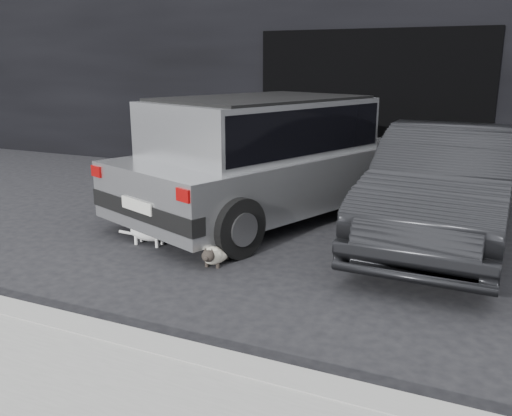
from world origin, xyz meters
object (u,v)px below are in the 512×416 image
at_px(second_car, 446,185).
at_px(cat_siamese, 216,254).
at_px(silver_hatchback, 267,152).
at_px(cat_white, 151,232).

xyz_separation_m(second_car, cat_siamese, (-2.06, -1.84, -0.56)).
bearing_deg(second_car, cat_siamese, -136.88).
xyz_separation_m(silver_hatchback, cat_siamese, (0.27, -1.99, -0.77)).
distance_m(silver_hatchback, cat_white, 2.02).
bearing_deg(cat_siamese, silver_hatchback, -89.03).
distance_m(second_car, cat_white, 3.47).
height_order(second_car, cat_siamese, second_car).
bearing_deg(silver_hatchback, cat_white, -91.08).
distance_m(second_car, cat_siamese, 2.82).
bearing_deg(silver_hatchback, cat_siamese, -61.26).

